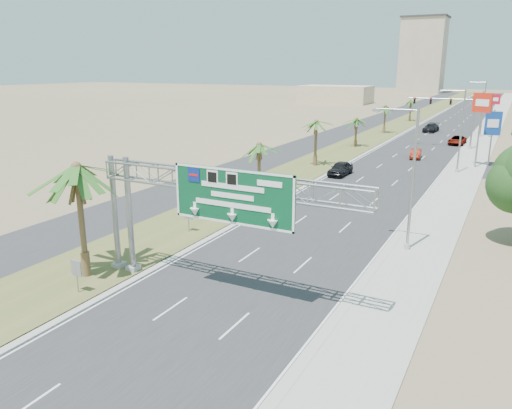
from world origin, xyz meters
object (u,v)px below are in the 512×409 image
object	(u,v)px
car_mid_lane	(416,154)
pole_sign_blue	(493,125)
pole_sign_red_far	(493,103)
car_left_lane	(340,169)
car_far	(431,128)
palm_near	(76,168)
signal_mast	(459,118)
sign_gantry	(212,191)
pole_sign_red_near	(482,108)
car_right_lane	(457,140)

from	to	relation	value
car_mid_lane	pole_sign_blue	xyz separation A→B (m)	(9.50, -0.99, 4.62)
pole_sign_blue	pole_sign_red_far	bearing A→B (deg)	93.06
car_left_lane	car_far	distance (m)	47.72
palm_near	car_far	distance (m)	84.28
signal_mast	car_far	bearing A→B (deg)	109.44
pole_sign_red_far	sign_gantry	bearing A→B (deg)	-97.28
pole_sign_red_near	pole_sign_blue	xyz separation A→B (m)	(1.41, 2.44, -2.36)
car_left_lane	pole_sign_red_far	world-z (taller)	pole_sign_red_far
car_left_lane	pole_sign_red_far	distance (m)	47.01
sign_gantry	pole_sign_red_far	xyz separation A→B (m)	(10.06, 78.78, 0.23)
car_mid_lane	pole_sign_blue	size ratio (longest dim) A/B	0.56
car_right_lane	car_mid_lane	bearing A→B (deg)	-99.15
car_far	pole_sign_red_near	size ratio (longest dim) A/B	0.58
signal_mast	car_mid_lane	xyz separation A→B (m)	(-4.09, -11.98, -4.18)
car_right_lane	pole_sign_red_near	distance (m)	21.52
sign_gantry	pole_sign_red_far	size ratio (longest dim) A/B	2.10
car_mid_lane	signal_mast	bearing A→B (deg)	64.00
sign_gantry	signal_mast	xyz separation A→B (m)	(6.23, 62.05, -1.21)
car_mid_lane	pole_sign_red_near	xyz separation A→B (m)	(8.09, -3.43, 6.98)
signal_mast	car_left_lane	xyz separation A→B (m)	(-9.95, -27.87, -4.03)
sign_gantry	car_mid_lane	xyz separation A→B (m)	(2.14, 50.07, -5.39)
car_right_lane	pole_sign_blue	xyz separation A→B (m)	(5.78, -17.46, 4.58)
pole_sign_blue	palm_near	bearing A→B (deg)	-111.21
palm_near	pole_sign_blue	xyz separation A→B (m)	(19.79, 51.00, -1.64)
car_mid_lane	palm_near	bearing A→B (deg)	-108.34
palm_near	car_left_lane	size ratio (longest dim) A/B	1.74
car_mid_lane	car_right_lane	distance (m)	16.88
car_right_lane	signal_mast	bearing A→B (deg)	-81.73
signal_mast	pole_sign_blue	bearing A→B (deg)	-67.35
car_left_lane	car_far	size ratio (longest dim) A/B	0.85
signal_mast	car_right_lane	size ratio (longest dim) A/B	2.00
sign_gantry	car_far	distance (m)	81.97
pole_sign_red_near	pole_sign_blue	world-z (taller)	pole_sign_red_near
car_mid_lane	car_far	xyz separation A→B (m)	(-2.88, 31.74, 0.15)
signal_mast	car_mid_lane	world-z (taller)	signal_mast
palm_near	pole_sign_red_far	xyz separation A→B (m)	(18.20, 80.71, -0.65)
signal_mast	pole_sign_red_near	size ratio (longest dim) A/B	1.06
sign_gantry	car_right_lane	size ratio (longest dim) A/B	3.27
sign_gantry	pole_sign_blue	distance (m)	50.44
car_far	pole_sign_blue	bearing A→B (deg)	-64.45
palm_near	pole_sign_red_near	size ratio (longest dim) A/B	0.86
palm_near	signal_mast	world-z (taller)	palm_near
palm_near	car_right_lane	distance (m)	70.15
signal_mast	pole_sign_red_far	distance (m)	17.23
sign_gantry	car_far	size ratio (longest dim) A/B	2.97
car_left_lane	car_far	xyz separation A→B (m)	(2.97, 47.63, 0.00)
car_mid_lane	pole_sign_red_far	xyz separation A→B (m)	(7.92, 28.71, 5.62)
car_left_lane	car_mid_lane	world-z (taller)	car_left_lane
car_mid_lane	car_far	size ratio (longest dim) A/B	0.72
car_right_lane	pole_sign_red_near	xyz separation A→B (m)	(4.37, -19.89, 6.94)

